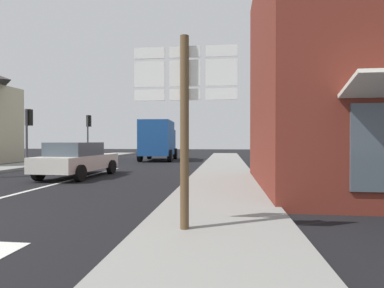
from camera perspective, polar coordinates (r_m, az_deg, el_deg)
name	(u,v)px	position (r m, az deg, el deg)	size (l,w,h in m)	color
ground_plane	(103,172)	(15.37, -16.60, -5.15)	(80.00, 80.00, 0.00)	black
sidewalk_right	(223,177)	(12.14, 5.89, -6.33)	(2.60, 44.00, 0.14)	gray
lane_centre_stripe	(57,184)	(11.82, -24.31, -6.89)	(0.16, 12.00, 0.01)	silver
sedan_far	(77,159)	(13.58, -20.99, -2.71)	(2.16, 4.30, 1.47)	beige
delivery_truck	(158,139)	(23.41, -6.43, 0.89)	(2.72, 5.11, 3.05)	#19478C
route_sign_post	(185,112)	(4.79, -1.40, 6.18)	(1.66, 0.14, 3.20)	brown
traffic_light_near_left	(28,125)	(18.89, -28.72, 3.26)	(0.30, 0.49, 3.29)	#47474C
traffic_light_far_left	(89,127)	(25.17, -19.11, 3.10)	(0.30, 0.49, 3.57)	#47474C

